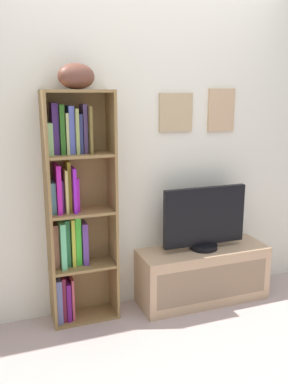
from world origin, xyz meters
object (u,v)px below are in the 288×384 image
tv_stand (203,274)px  bookshelf (73,209)px  television (205,219)px  football (76,76)px

tv_stand → bookshelf: bearing=174.8°
bookshelf → television: size_ratio=2.44×
football → television: 1.44m
bookshelf → television: 1.03m
football → tv_stand: (0.96, -0.06, -1.54)m
bookshelf → tv_stand: bookshelf is taller
bookshelf → football: size_ratio=5.85×
football → television: bearing=-3.7°
tv_stand → television: bearing=90.0°
bookshelf → football: (0.05, -0.03, 0.92)m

